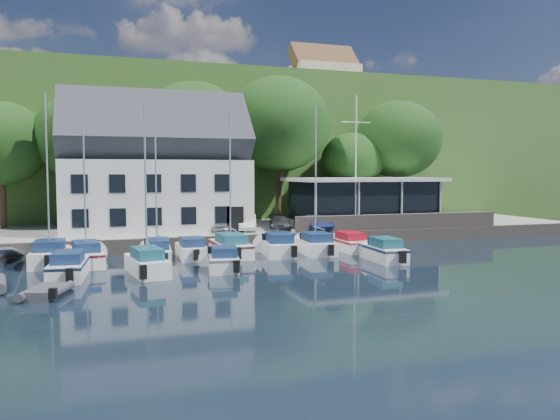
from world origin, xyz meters
The scene contains 34 objects.
ground centered at (0.00, 0.00, 0.00)m, with size 180.00×180.00×0.00m, color black.
quay centered at (0.00, 17.50, 0.50)m, with size 60.00×13.00×1.00m, color gray.
quay_face centered at (0.00, 11.00, 0.50)m, with size 60.00×0.30×1.00m, color #6A5E55.
hillside centered at (0.00, 62.00, 8.00)m, with size 160.00×75.00×16.00m, color #375821.
field_patch centered at (8.00, 70.00, 16.15)m, with size 50.00×30.00×0.30m, color #535A2D.
farmhouse centered at (22.00, 52.00, 20.10)m, with size 10.40×7.00×8.20m, color beige, non-canonical shape.
harbor_building centered at (-7.00, 16.50, 5.35)m, with size 14.40×8.20×8.70m, color silver, non-canonical shape.
club_pavilion centered at (11.00, 16.00, 3.05)m, with size 13.20×7.20×4.10m, color black, non-canonical shape.
seawall centered at (12.00, 11.40, 1.60)m, with size 18.00×0.50×1.20m, color #6A5E55.
gangway centered at (-16.50, 9.00, 0.00)m, with size 1.20×6.00×1.40m, color silver, non-canonical shape.
car_silver centered at (-2.71, 13.78, 1.57)m, with size 1.35×3.37×1.15m, color #A9A9AE.
car_white centered at (-0.18, 13.94, 1.63)m, with size 1.33×3.80×1.25m, color silver.
car_dgrey centered at (2.46, 13.76, 1.56)m, with size 1.58×3.88×1.13m, color #323237.
car_blue centered at (4.98, 12.63, 1.64)m, with size 1.48×3.76×1.28m, color navy.
flagpole centered at (8.74, 12.98, 6.40)m, with size 2.59×0.20×10.81m, color silver, non-canonical shape.
tree_0 centered at (-18.79, 22.02, 6.19)m, with size 7.60×7.60×10.38m, color black, non-canonical shape.
tree_1 centered at (-12.33, 21.42, 6.64)m, with size 8.26×8.26×11.29m, color black, non-canonical shape.
tree_2 centered at (-2.92, 22.36, 7.40)m, with size 9.36×9.36×12.79m, color black, non-canonical shape.
tree_3 centered at (4.81, 21.43, 7.76)m, with size 9.89×9.89×13.52m, color black, non-canonical shape.
tree_4 centered at (12.53, 21.57, 5.25)m, with size 6.22×6.22×8.50m, color black, non-canonical shape.
tree_5 centered at (17.51, 21.30, 6.88)m, with size 8.60×8.60×11.76m, color black, non-canonical shape.
boat_r1_0 centered at (-14.10, 7.55, 4.74)m, with size 2.11×5.93×9.48m, color white, non-canonical shape.
boat_r1_1 centered at (-12.02, 7.05, 4.48)m, with size 1.81×6.60×8.96m, color white, non-canonical shape.
boat_r1_2 centered at (-7.83, 7.03, 4.45)m, with size 1.80×6.71×8.89m, color white, non-canonical shape.
boat_r1_3 centered at (-5.59, 7.66, 0.69)m, with size 1.82×5.33×1.39m, color white, non-canonical shape.
boat_r1_4 centered at (-2.96, 7.72, 4.67)m, with size 2.09×6.75×9.35m, color white, non-canonical shape.
boat_r1_5 centered at (0.19, 7.11, 0.76)m, with size 2.05×5.96×1.53m, color white, non-canonical shape.
boat_r1_6 centered at (2.85, 7.04, 4.53)m, with size 2.09×6.04×9.06m, color white, non-canonical shape.
boat_r1_7 centered at (5.66, 7.63, 0.69)m, with size 1.86×6.00×1.37m, color white, non-canonical shape.
boat_r2_0 centered at (-12.81, 2.98, 0.73)m, with size 1.87×5.93×1.46m, color white, non-canonical shape.
boat_r2_1 centered at (-8.77, 2.85, 4.59)m, with size 1.76×6.36×9.19m, color white, non-canonical shape.
boat_r2_2 centered at (-4.51, 2.80, 0.69)m, with size 1.80×5.08×1.38m, color white, non-canonical shape.
boat_r2_4 centered at (5.79, 2.82, 0.75)m, with size 1.76×5.62×1.51m, color white, non-canonical shape.
dinghy_1 centered at (-13.52, -1.36, 0.32)m, with size 1.62×2.70×0.63m, color #38393D, non-canonical shape.
Camera 1 is at (-11.00, -27.58, 5.61)m, focal length 35.00 mm.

